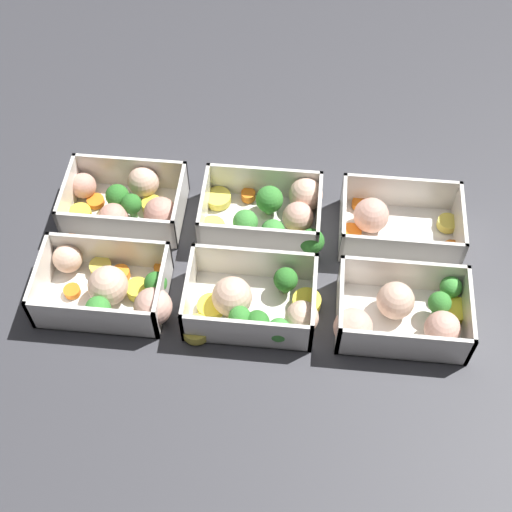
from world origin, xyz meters
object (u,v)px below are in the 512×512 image
at_px(container_far_center, 255,305).
at_px(container_far_right, 113,288).
at_px(container_far_left, 403,314).
at_px(container_near_right, 127,203).
at_px(container_near_left, 390,223).
at_px(container_near_center, 274,214).

distance_m(container_far_center, container_far_right, 0.18).
bearing_deg(container_far_right, container_far_left, 179.64).
relative_size(container_far_left, container_far_center, 0.98).
bearing_deg(container_near_right, container_far_center, 142.62).
bearing_deg(container_near_right, container_near_left, -179.84).
bearing_deg(container_near_left, container_near_center, 0.44).
relative_size(container_near_left, container_near_center, 0.96).
xyz_separation_m(container_near_left, container_far_right, (0.36, 0.14, 0.00)).
relative_size(container_near_left, container_far_left, 0.96).
xyz_separation_m(container_far_left, container_far_right, (0.37, -0.00, 0.00)).
height_order(container_near_right, container_far_left, same).
xyz_separation_m(container_far_center, container_far_right, (0.18, -0.01, 0.00)).
relative_size(container_near_center, container_far_center, 0.97).
bearing_deg(container_far_center, container_far_right, -1.94).
relative_size(container_near_center, container_far_right, 0.97).
height_order(container_far_left, container_far_center, same).
distance_m(container_near_right, container_far_right, 0.14).
relative_size(container_near_left, container_far_right, 0.93).
distance_m(container_near_right, container_far_center, 0.24).
bearing_deg(container_near_left, container_far_center, 41.17).
bearing_deg(container_far_left, container_near_left, -84.73).
relative_size(container_far_center, container_far_right, 0.99).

